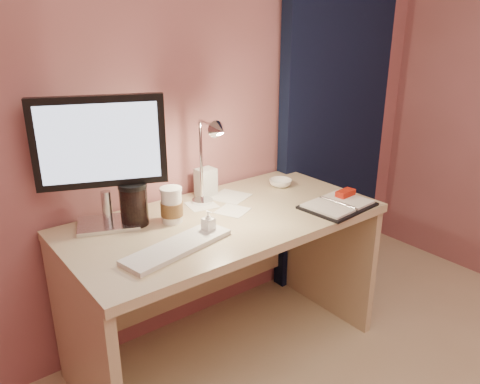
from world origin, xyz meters
TOP-DOWN VIEW (x-y plane):
  - room at (0.95, 1.69)m, footprint 3.50×3.50m
  - desk at (0.00, 1.45)m, footprint 1.40×0.70m
  - monitor at (-0.44, 1.60)m, footprint 0.49×0.26m
  - keyboard at (-0.32, 1.24)m, footprint 0.47×0.22m
  - planner at (0.49, 1.15)m, footprint 0.34×0.27m
  - paper_a at (0.07, 1.41)m, footprint 0.17×0.17m
  - paper_b at (-0.01, 1.55)m, footprint 0.15×0.15m
  - paper_c at (0.16, 1.56)m, footprint 0.21×0.21m
  - coffee_cup at (-0.21, 1.47)m, footprint 0.10×0.10m
  - bowl at (0.47, 1.52)m, footprint 0.13×0.13m
  - lotion_bottle at (-0.15, 1.28)m, footprint 0.05×0.05m
  - dark_jar at (-0.35, 1.55)m, footprint 0.12×0.12m
  - product_box at (0.08, 1.65)m, footprint 0.10×0.08m
  - desk_lamp at (0.02, 1.47)m, footprint 0.10×0.26m

SIDE VIEW (x-z plane):
  - desk at x=0.00m, z-range 0.14..0.87m
  - paper_b at x=-0.01m, z-range 0.73..0.73m
  - paper_a at x=0.07m, z-range 0.73..0.73m
  - paper_c at x=0.16m, z-range 0.73..0.73m
  - keyboard at x=-0.32m, z-range 0.73..0.75m
  - planner at x=0.49m, z-range 0.72..0.77m
  - bowl at x=0.47m, z-range 0.73..0.77m
  - lotion_bottle at x=-0.15m, z-range 0.73..0.83m
  - product_box at x=0.08m, z-range 0.73..0.87m
  - coffee_cup at x=-0.21m, z-range 0.73..0.88m
  - dark_jar at x=-0.35m, z-range 0.73..0.89m
  - desk_lamp at x=0.02m, z-range 0.78..1.20m
  - monitor at x=-0.44m, z-range 0.78..1.33m
  - room at x=0.95m, z-range -0.61..2.89m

